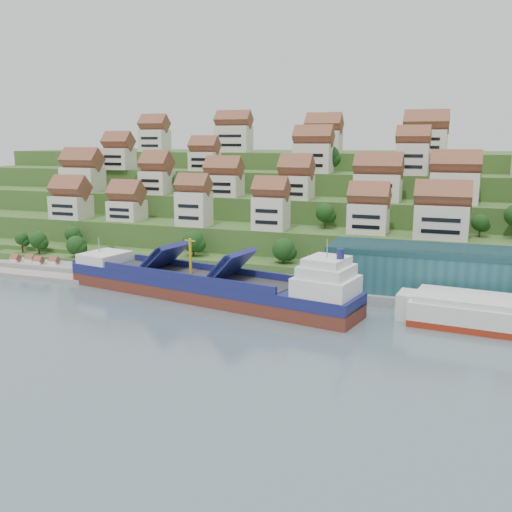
% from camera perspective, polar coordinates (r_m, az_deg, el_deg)
% --- Properties ---
extents(ground, '(300.00, 300.00, 0.00)m').
position_cam_1_polar(ground, '(128.58, -3.81, -4.55)').
color(ground, slate).
rests_on(ground, ground).
extents(quay, '(180.00, 14.00, 2.20)m').
position_cam_1_polar(quay, '(135.86, 6.53, -3.24)').
color(quay, gray).
rests_on(quay, ground).
extents(pebble_beach, '(45.00, 20.00, 1.00)m').
position_cam_1_polar(pebble_beach, '(168.93, -20.41, -1.18)').
color(pebble_beach, gray).
rests_on(pebble_beach, ground).
extents(hillside, '(260.00, 128.00, 31.00)m').
position_cam_1_polar(hillside, '(223.59, 6.95, 5.05)').
color(hillside, '#2D4C1E').
rests_on(hillside, ground).
extents(hillside_village, '(158.41, 62.52, 29.73)m').
position_cam_1_polar(hillside_village, '(179.39, 4.46, 7.85)').
color(hillside_village, silver).
rests_on(hillside_village, ground).
extents(hillside_trees, '(139.14, 61.82, 30.89)m').
position_cam_1_polar(hillside_trees, '(169.85, 0.65, 5.42)').
color(hillside_trees, '#1A4316').
rests_on(hillside_trees, ground).
extents(warehouse, '(60.00, 15.00, 10.00)m').
position_cam_1_polar(warehouse, '(132.97, 20.32, -1.51)').
color(warehouse, '#21545A').
rests_on(warehouse, quay).
extents(flagpole, '(1.28, 0.16, 8.00)m').
position_cam_1_polar(flagpole, '(130.22, 5.26, -1.24)').
color(flagpole, gray).
rests_on(flagpole, quay).
extents(beach_huts, '(14.40, 3.70, 2.20)m').
position_cam_1_polar(beach_huts, '(168.98, -21.23, -0.68)').
color(beach_huts, white).
rests_on(beach_huts, pebble_beach).
extents(cargo_ship, '(74.14, 25.17, 16.20)m').
position_cam_1_polar(cargo_ship, '(128.91, -4.46, -3.07)').
color(cargo_ship, '#5B261B').
rests_on(cargo_ship, ground).
extents(second_ship, '(34.19, 15.40, 9.62)m').
position_cam_1_polar(second_ship, '(118.61, 23.63, -5.45)').
color(second_ship, maroon).
rests_on(second_ship, ground).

